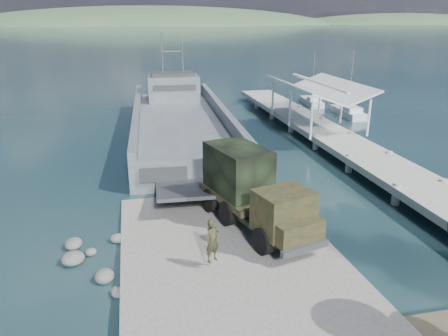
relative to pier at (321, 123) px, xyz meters
The scene contains 10 objects.
ground 22.89m from the pier, 124.71° to the right, with size 1400.00×1400.00×0.00m, color #19353C.
boat_ramp 23.70m from the pier, 123.33° to the right, with size 10.00×18.00×0.50m, color slate.
shoreline_rocks 26.55m from the pier, 136.42° to the right, with size 3.20×5.60×0.90m, color #61615E, non-canonical shape.
distant_headlands 542.50m from the pier, 86.09° to the left, with size 1000.00×240.00×48.00m, color #395837, non-canonical shape.
pier is the anchor object (origin of this frame).
landing_craft 13.20m from the pier, 161.39° to the left, with size 10.00×34.12×10.03m.
military_truck 19.79m from the pier, 124.53° to the right, with size 4.64×8.66×3.85m.
soldier 24.61m from the pier, 124.80° to the right, with size 0.71×0.47×1.95m, color black.
sailboat_near 11.48m from the pier, 49.30° to the left, with size 2.05×6.21×7.48m.
sailboat_far 17.11m from the pier, 69.24° to the left, with size 2.24×5.80×6.89m.
Camera 1 is at (-4.11, -17.72, 10.96)m, focal length 35.00 mm.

